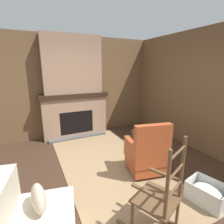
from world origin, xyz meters
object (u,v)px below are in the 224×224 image
(armchair, at_px, (147,155))
(firewood_stack, at_px, (143,135))
(oil_lamp_vase, at_px, (48,91))
(storage_case, at_px, (84,90))
(decorative_plate_on_mantel, at_px, (73,89))
(rocking_chair, at_px, (159,203))
(laundry_basket, at_px, (207,193))

(armchair, distance_m, firewood_stack, 1.49)
(firewood_stack, distance_m, oil_lamp_vase, 2.69)
(firewood_stack, relative_size, storage_case, 1.85)
(armchair, xyz_separation_m, firewood_stack, (-1.23, 0.81, -0.22))
(decorative_plate_on_mantel, bearing_deg, firewood_stack, 51.31)
(storage_case, xyz_separation_m, decorative_plate_on_mantel, (-0.02, -0.28, 0.05))
(rocking_chair, relative_size, firewood_stack, 2.43)
(laundry_basket, xyz_separation_m, decorative_plate_on_mantel, (-3.37, -1.02, 1.17))
(oil_lamp_vase, bearing_deg, decorative_plate_on_mantel, 91.77)
(rocking_chair, height_order, laundry_basket, rocking_chair)
(laundry_basket, distance_m, storage_case, 3.61)
(rocking_chair, relative_size, oil_lamp_vase, 4.43)
(armchair, height_order, rocking_chair, rocking_chair)
(decorative_plate_on_mantel, bearing_deg, storage_case, 85.90)
(laundry_basket, bearing_deg, decorative_plate_on_mantel, -163.14)
(armchair, relative_size, rocking_chair, 0.84)
(rocking_chair, relative_size, decorative_plate_on_mantel, 5.29)
(armchair, bearing_deg, rocking_chair, 161.95)
(firewood_stack, relative_size, laundry_basket, 0.86)
(oil_lamp_vase, bearing_deg, armchair, 28.77)
(armchair, distance_m, rocking_chair, 1.19)
(storage_case, height_order, decorative_plate_on_mantel, decorative_plate_on_mantel)
(rocking_chair, xyz_separation_m, storage_case, (-3.43, 0.21, 0.85))
(oil_lamp_vase, xyz_separation_m, decorative_plate_on_mantel, (-0.02, 0.65, 0.01))
(rocking_chair, distance_m, firewood_stack, 2.68)
(storage_case, bearing_deg, decorative_plate_on_mantel, -94.10)
(laundry_basket, distance_m, decorative_plate_on_mantel, 3.71)
(laundry_basket, bearing_deg, oil_lamp_vase, -153.55)
(armchair, relative_size, laundry_basket, 1.75)
(armchair, height_order, storage_case, storage_case)
(firewood_stack, bearing_deg, laundry_basket, -11.99)
(firewood_stack, height_order, decorative_plate_on_mantel, decorative_plate_on_mantel)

